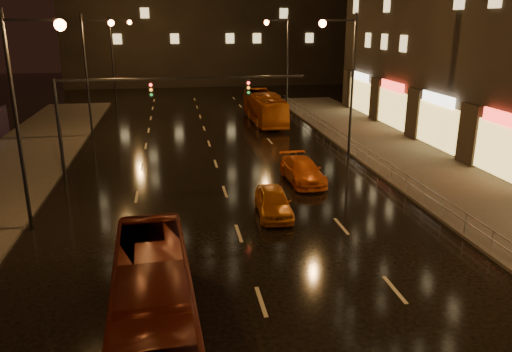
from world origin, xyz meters
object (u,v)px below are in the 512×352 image
Objects in this scene: bus_red at (153,308)px; taxi_near at (273,202)px; bus_curb at (264,108)px; taxi_far at (302,171)px.

bus_red reaches higher than taxi_near.
bus_curb is 2.51× the size of taxi_near.
taxi_far is at bearing 64.27° from taxi_near.
taxi_far is (8.50, 15.11, -0.66)m from bus_red.
bus_curb reaches higher than taxi_near.
bus_red is at bearing -116.00° from taxi_near.
taxi_far is at bearing -94.47° from bus_curb.
bus_curb is 24.25m from taxi_near.
bus_red is 2.02× the size of taxi_far.
taxi_near is at bearing 57.86° from bus_red.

